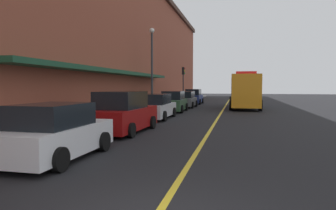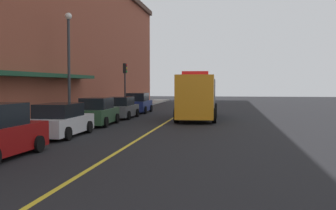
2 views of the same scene
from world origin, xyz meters
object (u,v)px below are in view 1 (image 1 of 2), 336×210
Objects in this scene: parking_meter_1 at (162,98)px; parking_meter_0 at (28,120)px; parked_car_5 at (194,97)px; utility_truck at (244,91)px; parked_car_3 at (174,102)px; parked_car_2 at (156,107)px; parked_car_1 at (123,113)px; street_lamp_left at (152,60)px; parking_meter_2 at (77,112)px; traffic_light_near at (183,78)px; parked_car_4 at (185,100)px; parked_car_0 at (56,133)px.

parking_meter_0 is at bearing -90.00° from parking_meter_1.
utility_truck is at bearing -133.90° from parked_car_5.
utility_truck is at bearing -47.08° from parked_car_3.
parked_car_2 is at bearing -79.09° from parking_meter_1.
parked_car_1 is 1.14× the size of parked_car_5.
parked_car_1 is 12.79m from street_lamp_left.
parking_meter_2 is 25.65m from traffic_light_near.
traffic_light_near is (-1.29, 17.80, 2.39)m from parked_car_2.
parked_car_1 is at bearing -179.71° from parked_car_4.
parking_meter_1 is (-1.48, -9.93, 0.23)m from parked_car_5.
parked_car_3 is 11.30m from parked_car_5.
parked_car_2 is at bearing -72.07° from street_lamp_left.
street_lamp_left is (-0.60, -0.97, 3.34)m from parking_meter_1.
parking_meter_0 is 17.90m from parking_meter_1.
parked_car_1 reaches higher than parked_car_3.
utility_truck reaches higher than parking_meter_2.
parking_meter_2 is at bearing -90.00° from parking_meter_1.
parking_meter_1 is at bearing 8.11° from parked_car_1.
parked_car_0 is 17.13m from parked_car_3.
parking_meter_1 is (0.00, 17.90, 0.00)m from parking_meter_0.
parked_car_5 is (0.08, 11.30, 0.02)m from parked_car_3.
parked_car_5 is at bearing 0.32° from parked_car_0.
parked_car_3 is at bearing 85.16° from parking_meter_0.
parking_meter_0 is 1.00× the size of parking_meter_2.
parked_car_3 is at bearing -47.01° from utility_truck.
parking_meter_1 is at bearing 44.07° from parked_car_3.
street_lamp_left reaches higher than parking_meter_1.
parked_car_3 is at bearing -180.00° from parked_car_5.
parked_car_2 is 3.57× the size of parking_meter_0.
traffic_light_near is at bearing 12.33° from parked_car_4.
parking_meter_0 and parking_meter_2 have the same top height.
parking_meter_2 is (0.00, -14.76, 0.00)m from parking_meter_1.
parked_car_3 reaches higher than parking_meter_2.
parked_car_3 is 3.30× the size of parking_meter_2.
parked_car_3 reaches higher than parked_car_2.
parked_car_0 reaches higher than parking_meter_0.
parked_car_2 is (-0.07, 6.11, -0.12)m from parked_car_1.
parking_meter_0 is 3.14m from parking_meter_2.
parking_meter_1 is (-1.49, -3.94, 0.30)m from parked_car_4.
parking_meter_1 is (-1.40, 1.38, 0.25)m from parked_car_3.
parked_car_2 is at bearing 179.78° from parked_car_4.
traffic_light_near is (-1.34, 12.19, 2.35)m from parked_car_3.
parked_car_5 is at bearing -1.81° from parked_car_3.
parked_car_4 reaches higher than parking_meter_2.
parked_car_5 is at bearing 1.77° from parked_car_1.
parked_car_4 reaches higher than parking_meter_0.
parked_car_1 reaches higher than parking_meter_1.
parking_meter_0 is 1.00× the size of parking_meter_1.
parked_car_0 is 11.52m from parked_car_2.
parked_car_1 is at bearing -83.83° from parking_meter_1.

